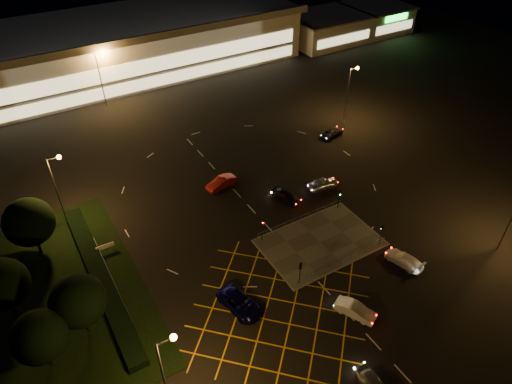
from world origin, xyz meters
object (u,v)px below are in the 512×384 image
car_queue_white (355,310)px  car_approach_white (404,259)px  car_left_blue (240,303)px  car_right_silver (323,183)px  car_near_silver (374,384)px  car_far_dkgrey (286,196)px  car_east_grey (332,132)px  signal_nw (262,227)px  signal_ne (339,195)px  signal_se (382,231)px  signal_sw (300,269)px  car_circ_red (221,183)px

car_queue_white → car_approach_white: (9.74, 2.63, -0.04)m
car_left_blue → car_right_silver: bearing=19.9°
car_near_silver → car_queue_white: (3.89, 7.15, 0.05)m
car_far_dkgrey → car_east_grey: (16.24, 10.32, 0.00)m
signal_nw → signal_ne: same height
car_right_silver → car_east_grey: car_right_silver is taller
signal_se → car_left_blue: 19.47m
signal_sw → signal_ne: bearing=-146.4°
car_near_silver → car_approach_white: (13.63, 9.78, 0.01)m
signal_nw → signal_ne: 12.00m
car_near_silver → car_right_silver: car_right_silver is taller
signal_sw → car_east_grey: size_ratio=0.71×
car_near_silver → car_queue_white: size_ratio=0.90×
car_near_silver → car_circ_red: (2.14, 34.07, 0.09)m
signal_sw → car_approach_white: 12.99m
car_near_silver → signal_nw: bearing=88.4°
signal_sw → signal_se: same height
signal_sw → signal_ne: 14.41m
car_far_dkgrey → car_approach_white: 17.84m
signal_sw → car_queue_white: size_ratio=0.72×
car_left_blue → car_east_grey: bearing=25.9°
car_approach_white → car_right_silver: bearing=-106.4°
car_far_dkgrey → car_circ_red: 9.58m
signal_sw → signal_se: size_ratio=1.00×
car_right_silver → car_approach_white: (-0.88, -16.65, -0.09)m
car_queue_white → signal_se: bearing=7.9°
signal_se → car_circ_red: signal_se is taller
car_approach_white → car_circ_red: bearing=-78.1°
car_east_grey → signal_ne: bearing=131.3°
car_far_dkgrey → car_right_silver: car_right_silver is taller
car_far_dkgrey → car_left_blue: bearing=-158.9°
signal_nw → car_approach_white: 17.14m
signal_ne → car_circ_red: signal_ne is taller
car_right_silver → signal_se: bearing=-178.9°
car_queue_white → car_east_grey: (20.78, 30.01, -0.10)m
car_queue_white → car_left_blue: car_left_blue is taller
signal_nw → car_left_blue: (-7.40, -7.47, -1.60)m
car_right_silver → car_circ_red: (-12.36, 7.64, -0.01)m
signal_sw → car_near_silver: signal_sw is taller
signal_ne → car_queue_white: (-9.45, -14.46, -1.65)m
signal_se → signal_ne: same height
car_east_grey → car_approach_white: size_ratio=0.95×
signal_sw → signal_ne: size_ratio=1.00×
signal_se → car_right_silver: signal_se is taller
signal_sw → car_approach_white: (12.29, -3.84, -1.69)m
car_near_silver → car_east_grey: 44.60m
car_queue_white → signal_sw: bearing=84.9°
signal_nw → car_approach_white: bearing=-43.9°
signal_se → signal_ne: 7.99m
car_approach_white → car_far_dkgrey: bearing=-86.4°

